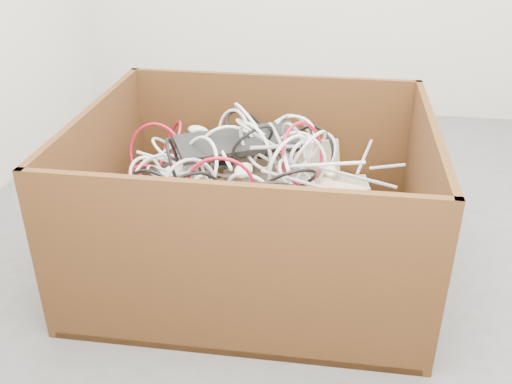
# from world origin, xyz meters

# --- Properties ---
(ground) EXTENTS (3.00, 3.00, 0.00)m
(ground) POSITION_xyz_m (0.00, 0.00, 0.00)
(ground) COLOR #535355
(ground) RESTS_ON ground
(cardboard_box) EXTENTS (1.19, 0.99, 0.61)m
(cardboard_box) POSITION_xyz_m (-0.23, -0.23, 0.15)
(cardboard_box) COLOR #3B2A0E
(cardboard_box) RESTS_ON ground
(keyboard_pile) EXTENTS (1.08, 0.89, 0.36)m
(keyboard_pile) POSITION_xyz_m (-0.21, -0.19, 0.28)
(keyboard_pile) COLOR tan
(keyboard_pile) RESTS_ON cardboard_box
(mice_scatter) EXTENTS (0.70, 0.77, 0.17)m
(mice_scatter) POSITION_xyz_m (-0.32, -0.25, 0.35)
(mice_scatter) COLOR beige
(mice_scatter) RESTS_ON keyboard_pile
(power_strip_left) EXTENTS (0.22, 0.24, 0.11)m
(power_strip_left) POSITION_xyz_m (-0.53, -0.22, 0.35)
(power_strip_left) COLOR silver
(power_strip_left) RESTS_ON keyboard_pile
(power_strip_right) EXTENTS (0.29, 0.23, 0.10)m
(power_strip_right) POSITION_xyz_m (-0.42, -0.48, 0.33)
(power_strip_right) COLOR silver
(power_strip_right) RESTS_ON keyboard_pile
(vga_plug) EXTENTS (0.06, 0.06, 0.03)m
(vga_plug) POSITION_xyz_m (0.19, -0.31, 0.36)
(vga_plug) COLOR #0C10BD
(vga_plug) RESTS_ON keyboard_pile
(cable_tangle) EXTENTS (1.09, 0.88, 0.41)m
(cable_tangle) POSITION_xyz_m (-0.29, -0.20, 0.40)
(cable_tangle) COLOR silver
(cable_tangle) RESTS_ON keyboard_pile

